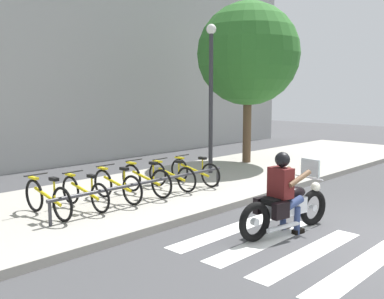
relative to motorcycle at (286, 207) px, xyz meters
The scene contains 17 objects.
sidewalk 3.93m from the motorcycle, 77.86° to the left, with size 24.00×4.40×0.15m, color #A8A399.
crosswalk_stripe_2 1.78m from the motorcycle, 110.87° to the right, with size 2.80×0.40×0.01m, color white.
crosswalk_stripe_3 1.11m from the motorcycle, 127.30° to the right, with size 2.80×0.40×0.01m, color white.
crosswalk_stripe_4 0.77m from the motorcycle, behind, with size 2.80×0.40×0.01m, color white.
crosswalk_stripe_5 1.11m from the motorcycle, 127.40° to the left, with size 2.80×0.40×0.01m, color white.
motorcycle is the anchor object (origin of this frame).
rider 0.38m from the motorcycle, 167.90° to the left, with size 0.69×0.61×1.46m.
bicycle_0 4.38m from the motorcycle, 127.97° to the left, with size 0.48×1.64×0.78m.
bicycle_1 3.95m from the motorcycle, 118.86° to the left, with size 0.48×1.61×0.72m.
bicycle_2 3.63m from the motorcycle, 107.85° to the left, with size 0.48×1.62×0.76m.
bicycle_3 3.47m from the motorcycle, 95.30° to the left, with size 0.48×1.65×0.79m.
bicycle_4 3.49m from the motorcycle, 82.23° to the left, with size 0.48×1.57×0.73m.
bicycle_5 3.68m from the motorcycle, 69.91° to the left, with size 0.48×1.64×0.72m.
bike_rack 2.99m from the motorcycle, 103.87° to the left, with size 4.56×0.07×0.49m.
street_lamp 5.46m from the motorcycle, 57.12° to the left, with size 0.28×0.28×4.33m.
tree_near_rack 7.50m from the motorcycle, 42.91° to the left, with size 3.29×3.29×5.32m.
building_backdrop 10.33m from the motorcycle, 85.07° to the left, with size 24.00×1.20×8.80m, color #A1A1A1.
Camera 1 is at (-7.29, -2.36, 2.49)m, focal length 40.51 mm.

